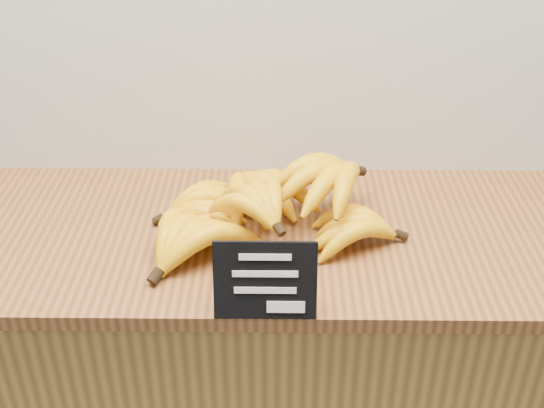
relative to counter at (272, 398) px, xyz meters
The scene contains 4 objects.
counter is the anchor object (origin of this frame).
counter_top 0.47m from the counter, ahead, with size 1.30×0.54×0.03m, color brown.
chalkboard_sign 0.60m from the counter, 92.04° to the right, with size 0.17×0.01×0.14m, color black.
banana_pile 0.53m from the counter, 161.93° to the left, with size 0.55×0.37×0.13m.
Camera 1 is at (0.10, 1.62, 1.69)m, focal length 45.00 mm.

